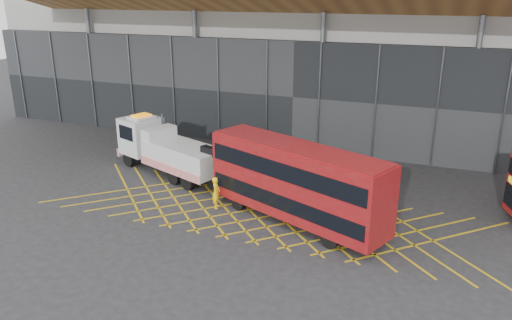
% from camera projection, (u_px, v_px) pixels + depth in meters
% --- Properties ---
extents(ground_plane, '(120.00, 120.00, 0.00)m').
position_uv_depth(ground_plane, '(198.00, 201.00, 28.53)').
color(ground_plane, '#252528').
extents(road_markings, '(24.76, 7.16, 0.01)m').
position_uv_depth(road_markings, '(263.00, 212.00, 27.12)').
color(road_markings, gold).
rests_on(road_markings, ground_plane).
extents(construction_building, '(55.00, 23.97, 18.00)m').
position_uv_depth(construction_building, '(320.00, 21.00, 41.08)').
color(construction_building, gray).
rests_on(construction_building, ground_plane).
extents(recovery_truck, '(10.01, 5.41, 3.56)m').
position_uv_depth(recovery_truck, '(167.00, 149.00, 32.40)').
color(recovery_truck, black).
rests_on(recovery_truck, ground_plane).
extents(bus_towed, '(10.27, 6.05, 4.14)m').
position_uv_depth(bus_towed, '(296.00, 180.00, 25.33)').
color(bus_towed, maroon).
rests_on(bus_towed, ground_plane).
extents(worker, '(0.59, 0.74, 1.78)m').
position_uv_depth(worker, '(216.00, 192.00, 27.45)').
color(worker, yellow).
rests_on(worker, ground_plane).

